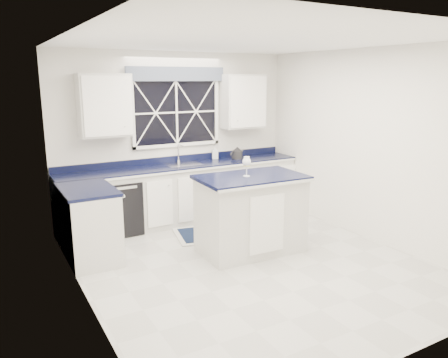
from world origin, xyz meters
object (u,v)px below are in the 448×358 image
soap_bottle (215,152)px  wine_glass (247,163)px  dishwasher (118,206)px  kettle (237,153)px  faucet (179,153)px  island (251,214)px

soap_bottle → wine_glass: bearing=-105.9°
dishwasher → kettle: 2.19m
dishwasher → wine_glass: size_ratio=3.17×
wine_glass → soap_bottle: 1.90m
faucet → wine_glass: bearing=-84.9°
dishwasher → island: (1.33, -1.60, 0.11)m
island → kettle: (0.76, 1.61, 0.51)m
kettle → wine_glass: size_ratio=1.13×
island → soap_bottle: size_ratio=6.49×
faucet → kettle: bearing=-10.3°
wine_glass → kettle: bearing=62.6°
dishwasher → island: island is taller
faucet → soap_bottle: size_ratio=1.38×
dishwasher → faucet: size_ratio=2.72×
faucet → island: size_ratio=0.21×
island → kettle: kettle is taller
faucet → soap_bottle: (0.68, 0.03, -0.05)m
island → faucet: bearing=99.8°
wine_glass → island: bearing=0.1°
dishwasher → kettle: (2.10, 0.01, 0.63)m
kettle → island: bearing=-127.7°
dishwasher → wine_glass: bearing=-51.7°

